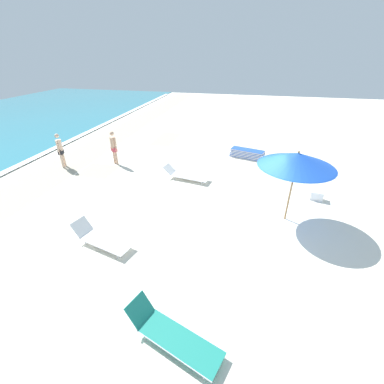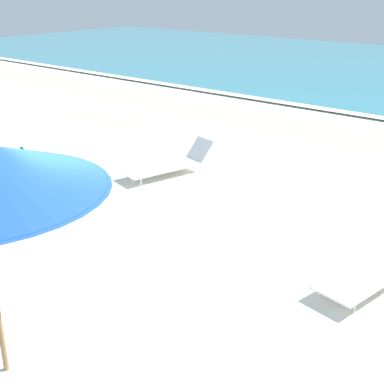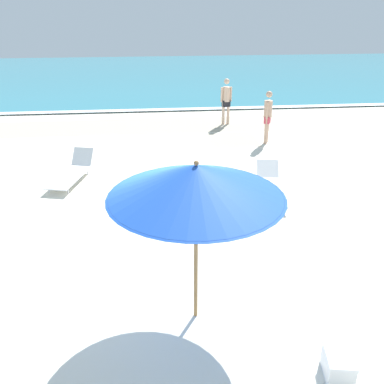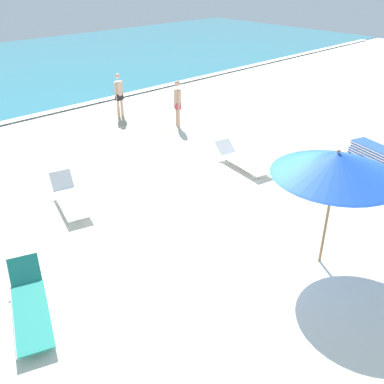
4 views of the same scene
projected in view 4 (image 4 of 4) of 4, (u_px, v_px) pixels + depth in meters
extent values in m
cube|color=silver|center=(240.00, 245.00, 9.85)|extent=(60.00, 60.00, 0.16)
cube|color=#B8AE96|center=(51.00, 135.00, 15.80)|extent=(57.00, 2.20, 0.00)
cube|color=#B8AE96|center=(149.00, 129.00, 16.27)|extent=(1.64, 1.69, 0.00)
cube|color=#B8AE96|center=(279.00, 108.00, 18.66)|extent=(3.06, 1.40, 0.00)
cube|color=white|center=(24.00, 118.00, 17.27)|extent=(56.00, 0.44, 0.01)
cylinder|color=#9E7547|center=(327.00, 216.00, 8.64)|extent=(0.06, 0.06, 2.29)
cone|color=blue|center=(337.00, 164.00, 8.09)|extent=(2.48, 2.48, 0.47)
cylinder|color=#163D95|center=(335.00, 175.00, 8.20)|extent=(2.40, 2.40, 0.01)
sphere|color=#9E7547|center=(339.00, 151.00, 7.97)|extent=(0.07, 0.07, 0.07)
cube|color=blue|center=(375.00, 160.00, 13.69)|extent=(1.07, 1.90, 0.03)
cube|color=silver|center=(375.00, 161.00, 13.70)|extent=(1.09, 1.93, 0.04)
cube|color=blue|center=(376.00, 158.00, 13.63)|extent=(1.07, 1.90, 0.03)
cube|color=silver|center=(376.00, 158.00, 13.65)|extent=(1.09, 1.93, 0.04)
cube|color=blue|center=(376.00, 155.00, 13.60)|extent=(1.07, 1.90, 0.03)
cube|color=silver|center=(376.00, 156.00, 13.62)|extent=(1.09, 1.93, 0.04)
cube|color=blue|center=(378.00, 153.00, 13.50)|extent=(1.07, 1.90, 0.03)
cube|color=silver|center=(378.00, 154.00, 13.52)|extent=(1.09, 1.93, 0.04)
cube|color=blue|center=(379.00, 151.00, 13.48)|extent=(1.07, 1.90, 0.03)
cube|color=silver|center=(378.00, 152.00, 13.49)|extent=(1.09, 1.93, 0.04)
cube|color=blue|center=(379.00, 148.00, 13.45)|extent=(1.07, 1.90, 0.03)
cube|color=silver|center=(379.00, 149.00, 13.46)|extent=(1.09, 1.93, 0.04)
cube|color=white|center=(72.00, 204.00, 11.00)|extent=(1.01, 1.78, 0.03)
cylinder|color=silver|center=(60.00, 206.00, 10.87)|extent=(0.46, 1.64, 0.03)
cylinder|color=silver|center=(84.00, 201.00, 11.12)|extent=(0.46, 1.64, 0.03)
cube|color=white|center=(62.00, 180.00, 11.67)|extent=(0.65, 0.49, 0.45)
cylinder|color=silver|center=(69.00, 221.00, 10.43)|extent=(0.03, 0.03, 0.16)
cylinder|color=silver|center=(90.00, 216.00, 10.64)|extent=(0.03, 0.03, 0.16)
cylinder|color=silver|center=(57.00, 198.00, 11.45)|extent=(0.03, 0.03, 0.16)
cylinder|color=silver|center=(76.00, 194.00, 11.66)|extent=(0.03, 0.03, 0.16)
cube|color=white|center=(246.00, 164.00, 13.12)|extent=(0.90, 1.84, 0.03)
cylinder|color=silver|center=(238.00, 166.00, 12.98)|extent=(0.34, 1.74, 0.03)
cylinder|color=silver|center=(254.00, 162.00, 13.26)|extent=(0.34, 1.74, 0.03)
cube|color=white|center=(225.00, 147.00, 13.84)|extent=(0.64, 0.53, 0.38)
cylinder|color=silver|center=(254.00, 177.00, 12.54)|extent=(0.03, 0.03, 0.16)
cylinder|color=silver|center=(267.00, 173.00, 12.78)|extent=(0.03, 0.03, 0.16)
cylinder|color=silver|center=(226.00, 161.00, 13.55)|extent=(0.03, 0.03, 0.16)
cylinder|color=silver|center=(239.00, 157.00, 13.79)|extent=(0.03, 0.03, 0.16)
cube|color=#1E8475|center=(32.00, 315.00, 7.56)|extent=(1.17, 1.90, 0.03)
cylinder|color=silver|center=(14.00, 320.00, 7.45)|extent=(0.63, 1.72, 0.03)
cylinder|color=silver|center=(49.00, 310.00, 7.66)|extent=(0.63, 1.72, 0.03)
cube|color=#1E8475|center=(24.00, 270.00, 8.31)|extent=(0.66, 0.52, 0.46)
cylinder|color=silver|center=(20.00, 353.00, 6.95)|extent=(0.03, 0.03, 0.16)
cylinder|color=silver|center=(53.00, 343.00, 7.12)|extent=(0.03, 0.03, 0.16)
cylinder|color=silver|center=(15.00, 298.00, 8.08)|extent=(0.03, 0.03, 0.16)
cylinder|color=silver|center=(43.00, 290.00, 8.26)|extent=(0.03, 0.03, 0.16)
cylinder|color=beige|center=(118.00, 107.00, 17.32)|extent=(0.11, 0.11, 0.90)
cylinder|color=beige|center=(122.00, 105.00, 17.46)|extent=(0.11, 0.11, 0.90)
cube|color=black|center=(119.00, 97.00, 17.21)|extent=(0.33, 0.23, 0.24)
cylinder|color=beige|center=(119.00, 88.00, 17.04)|extent=(0.27, 0.27, 0.55)
cylinder|color=beige|center=(115.00, 89.00, 16.91)|extent=(0.08, 0.08, 0.55)
cylinder|color=beige|center=(122.00, 87.00, 17.17)|extent=(0.08, 0.08, 0.55)
sphere|color=beige|center=(118.00, 76.00, 16.81)|extent=(0.21, 0.21, 0.21)
cylinder|color=tan|center=(177.00, 114.00, 16.47)|extent=(0.11, 0.11, 0.90)
cylinder|color=tan|center=(179.00, 116.00, 16.30)|extent=(0.11, 0.11, 0.90)
cube|color=#D13D4C|center=(178.00, 106.00, 16.21)|extent=(0.29, 0.35, 0.24)
cylinder|color=tan|center=(177.00, 96.00, 16.04)|extent=(0.27, 0.27, 0.55)
cylinder|color=tan|center=(176.00, 95.00, 16.19)|extent=(0.08, 0.08, 0.55)
cylinder|color=tan|center=(179.00, 98.00, 15.88)|extent=(0.08, 0.08, 0.55)
sphere|color=tan|center=(177.00, 83.00, 15.80)|extent=(0.21, 0.21, 0.21)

